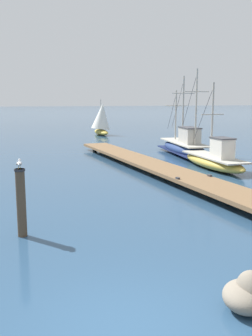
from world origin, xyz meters
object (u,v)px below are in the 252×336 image
fishing_boat_7 (215,160)px  perched_seagull (19,164)px  mooring_piling (21,202)px  shore_rock_near_left (248,295)px  distant_sailboat (102,119)px  fishing_boat_0 (185,146)px

fishing_boat_7 → perched_seagull: 13.30m
mooring_piling → shore_rock_near_left: 6.50m
mooring_piling → shore_rock_near_left: mooring_piling is taller
fishing_boat_7 → perched_seagull: size_ratio=15.30×
perched_seagull → distant_sailboat: (8.97, 29.68, -0.40)m
fishing_boat_7 → distant_sailboat: size_ratio=1.46×
fishing_boat_0 → mooring_piling: 17.54m
mooring_piling → distant_sailboat: 31.01m
fishing_boat_7 → distant_sailboat: bearing=94.0°
fishing_boat_7 → mooring_piling: 13.21m
mooring_piling → perched_seagull: (-0.00, -0.01, 1.08)m
fishing_boat_0 → fishing_boat_7: bearing=-97.4°
perched_seagull → fishing_boat_7: bearing=37.6°
fishing_boat_7 → mooring_piling: size_ratio=3.01×
shore_rock_near_left → distant_sailboat: 35.28m
mooring_piling → shore_rock_near_left: (3.85, -5.20, -0.70)m
mooring_piling → shore_rock_near_left: bearing=-53.5°
perched_seagull → distant_sailboat: bearing=73.2°
fishing_boat_0 → perched_seagull: 17.60m
perched_seagull → shore_rock_near_left: size_ratio=0.29×
mooring_piling → perched_seagull: bearing=-96.6°
fishing_boat_0 → fishing_boat_7: fishing_boat_0 is taller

